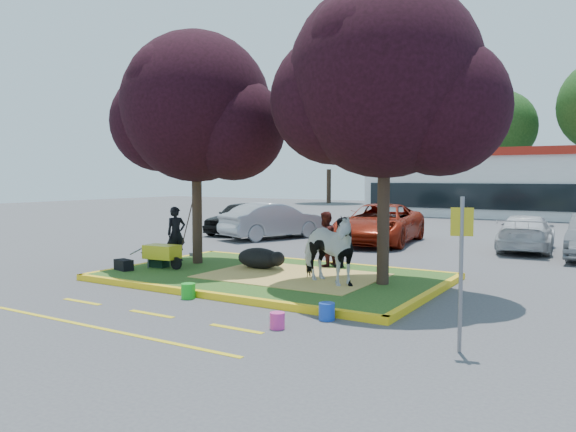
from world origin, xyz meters
The scene contains 31 objects.
ground centered at (0.00, 0.00, 0.00)m, with size 90.00×90.00×0.00m, color #424244.
median_island centered at (0.00, 0.00, 0.07)m, with size 8.00×5.00×0.15m, color #264D18.
curb_near centered at (0.00, -2.58, 0.07)m, with size 8.30×0.16×0.15m, color yellow.
curb_far centered at (0.00, 2.58, 0.07)m, with size 8.30×0.16×0.15m, color yellow.
curb_left centered at (-4.08, 0.00, 0.07)m, with size 0.16×5.30×0.15m, color yellow.
curb_right centered at (4.08, 0.00, 0.07)m, with size 0.16×5.30×0.15m, color yellow.
straw_bedding centered at (0.60, 0.00, 0.15)m, with size 4.20×3.00×0.01m, color #EAC860.
tree_purple_left centered at (-2.78, 0.38, 4.36)m, with size 5.06×4.20×6.51m.
tree_purple_right centered at (2.92, 0.18, 4.56)m, with size 5.30×4.40×6.82m.
fire_lane_stripe_a centered at (-2.00, -4.20, 0.00)m, with size 1.10×0.12×0.01m, color yellow.
fire_lane_stripe_b centered at (0.00, -4.20, 0.00)m, with size 1.10×0.12×0.01m, color yellow.
fire_lane_stripe_c centered at (2.00, -4.20, 0.00)m, with size 1.10×0.12×0.01m, color yellow.
fire_lane_long centered at (0.00, -5.40, 0.00)m, with size 6.00×0.10×0.01m, color yellow.
retail_building centered at (2.00, 27.98, 2.25)m, with size 20.40×8.40×4.40m.
treeline centered at (1.23, 37.61, 7.73)m, with size 46.58×7.80×14.63m.
cow centered at (1.79, -0.50, 0.97)m, with size 0.88×1.93×1.63m, color silver.
calf centered at (-0.75, 0.51, 0.43)m, with size 1.28×0.73×0.56m, color black.
handler centered at (-3.62, 0.41, 0.94)m, with size 0.58×0.38×1.58m, color black.
visitor_a centered at (0.57, 1.79, 0.90)m, with size 0.73×0.57×1.51m, color #471714.
visitor_b centered at (1.01, 1.86, 0.82)m, with size 0.79×0.33×1.35m, color black.
wheelbarrow centered at (-3.02, -0.78, 0.58)m, with size 1.66×0.63×0.62m.
gear_bag_dark centered at (-3.65, -1.57, 0.29)m, with size 0.55×0.30×0.28m, color black.
gear_bag_green centered at (-3.23, -0.71, 0.29)m, with size 0.51×0.32×0.27m, color black.
sign_post centered at (5.60, -3.50, 1.42)m, with size 0.32×0.12×2.32m.
bucket_green centered at (-0.32, -2.80, 0.16)m, with size 0.31×0.31×0.33m, color green.
bucket_pink centered at (2.59, -3.82, 0.14)m, with size 0.26×0.26×0.28m, color #E4328F.
bucket_blue centered at (3.05, -2.85, 0.16)m, with size 0.30×0.30×0.32m, color blue.
car_black centered at (-7.56, 9.01, 0.74)m, with size 1.75×4.36×1.48m, color black.
car_silver centered at (-5.16, 8.03, 0.75)m, with size 1.59×4.57×1.51m, color #96989D.
car_red centered at (-0.63, 8.71, 0.77)m, with size 2.57×5.57×1.55m, color maroon.
car_white centered at (4.60, 9.36, 0.63)m, with size 1.77×4.34×1.26m, color silver.
Camera 1 is at (7.69, -11.80, 2.60)m, focal length 35.00 mm.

